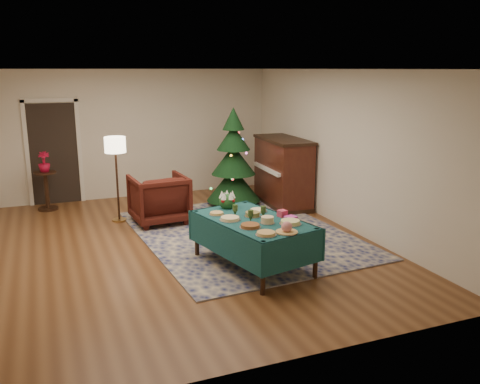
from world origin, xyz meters
name	(u,v)px	position (x,y,z in m)	size (l,w,h in m)	color
room_shell	(174,161)	(0.00, 0.00, 1.35)	(7.00, 7.00, 7.00)	#593319
doorway	(54,150)	(-1.60, 3.48, 1.10)	(1.08, 0.04, 2.16)	black
rug	(242,234)	(1.18, 0.18, 0.01)	(3.20, 4.20, 0.02)	navy
buffet_table	(253,229)	(0.79, -1.20, 0.56)	(1.42, 1.97, 0.69)	black
platter_0	(266,234)	(0.67, -1.89, 0.71)	(0.27, 0.27, 0.04)	silver
platter_1	(287,228)	(0.95, -1.90, 0.75)	(0.29, 0.29, 0.15)	silver
platter_2	(290,222)	(1.16, -1.60, 0.72)	(0.30, 0.30, 0.06)	silver
platter_3	(250,226)	(0.61, -1.53, 0.72)	(0.29, 0.29, 0.05)	silver
platter_4	(267,220)	(0.90, -1.45, 0.74)	(0.20, 0.20, 0.09)	silver
platter_5	(230,219)	(0.48, -1.13, 0.72)	(0.30, 0.30, 0.05)	silver
platter_6	(252,214)	(0.84, -1.07, 0.72)	(0.23, 0.23, 0.07)	silver
platter_7	(258,211)	(1.01, -0.88, 0.71)	(0.27, 0.27, 0.04)	silver
platter_8	(217,214)	(0.40, -0.81, 0.71)	(0.22, 0.22, 0.04)	silver
goblet_0	(235,210)	(0.62, -0.95, 0.78)	(0.07, 0.07, 0.16)	#2D471E
goblet_1	(263,212)	(0.96, -1.17, 0.78)	(0.07, 0.07, 0.16)	#2D471E
goblet_2	(251,216)	(0.72, -1.29, 0.78)	(0.07, 0.07, 0.16)	#2D471E
napkin_stack	(291,218)	(1.28, -1.37, 0.71)	(0.14, 0.14, 0.04)	#E33FB8
gift_box	(282,213)	(1.22, -1.23, 0.74)	(0.11, 0.11, 0.09)	#CE3954
centerpiece	(227,200)	(0.66, -0.52, 0.81)	(0.25, 0.25, 0.29)	#1E4C1E
armchair	(159,197)	(0.05, 1.35, 0.48)	(0.94, 0.88, 0.96)	#3F130D
floor_lamp	(115,150)	(-0.61, 1.74, 1.31)	(0.37, 0.37, 1.54)	#A57F3F
side_table	(47,191)	(-1.81, 3.01, 0.37)	(0.42, 0.42, 0.76)	black
potted_plant	(44,166)	(-1.81, 3.01, 0.87)	(0.22, 0.39, 0.22)	#B40C2C
christmas_tree	(233,162)	(1.73, 2.01, 0.89)	(1.36, 1.36, 1.98)	black
piano	(283,173)	(2.65, 1.63, 0.67)	(0.82, 1.61, 1.37)	black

